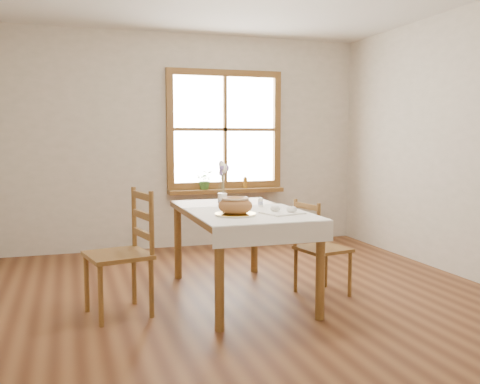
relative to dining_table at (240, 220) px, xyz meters
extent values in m
plane|color=brown|center=(0.00, -0.30, -0.66)|extent=(5.00, 5.00, 0.00)
cube|color=beige|center=(0.00, 2.20, 0.64)|extent=(4.50, 0.10, 2.60)
cube|color=brown|center=(0.50, 2.16, 1.48)|extent=(1.46, 0.08, 0.08)
cube|color=brown|center=(0.50, 2.16, 0.10)|extent=(1.46, 0.08, 0.08)
cube|color=brown|center=(-0.19, 2.16, 0.79)|extent=(0.08, 0.08, 1.30)
cube|color=brown|center=(1.19, 2.16, 0.79)|extent=(0.08, 0.08, 1.30)
cube|color=brown|center=(0.50, 2.16, 0.79)|extent=(0.04, 0.06, 1.30)
cube|color=brown|center=(0.50, 2.16, 0.79)|extent=(1.30, 0.06, 0.04)
cube|color=white|center=(0.50, 2.19, 0.79)|extent=(1.30, 0.01, 1.30)
cube|color=brown|center=(0.50, 2.10, 0.03)|extent=(1.46, 0.20, 0.05)
cube|color=brown|center=(0.00, 0.00, 0.06)|extent=(0.90, 1.60, 0.05)
cylinder|color=brown|center=(-0.39, -0.74, -0.31)|extent=(0.07, 0.07, 0.70)
cylinder|color=brown|center=(0.39, -0.74, -0.31)|extent=(0.07, 0.07, 0.70)
cylinder|color=brown|center=(-0.39, 0.74, -0.31)|extent=(0.07, 0.07, 0.70)
cylinder|color=brown|center=(0.39, 0.74, -0.31)|extent=(0.07, 0.07, 0.70)
cube|color=white|center=(0.00, -0.30, 0.09)|extent=(0.91, 0.99, 0.01)
cylinder|color=white|center=(-0.16, -0.37, 0.10)|extent=(0.38, 0.38, 0.02)
ellipsoid|color=#A7673B|center=(-0.16, -0.37, 0.18)|extent=(0.26, 0.26, 0.14)
cube|color=white|center=(0.23, -0.39, 0.10)|extent=(0.35, 0.32, 0.01)
cylinder|color=white|center=(0.08, 0.10, 0.14)|extent=(0.05, 0.05, 0.09)
cylinder|color=white|center=(0.20, 0.04, 0.14)|extent=(0.06, 0.06, 0.08)
cylinder|color=white|center=(-0.05, 0.38, 0.13)|extent=(0.11, 0.11, 0.09)
imported|color=#3B722D|center=(0.23, 2.10, 0.14)|extent=(0.27, 0.28, 0.18)
cylinder|color=#97641C|center=(0.75, 2.10, 0.12)|extent=(0.06, 0.06, 0.15)
camera|label=1|loc=(-1.37, -4.26, 0.71)|focal=40.00mm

